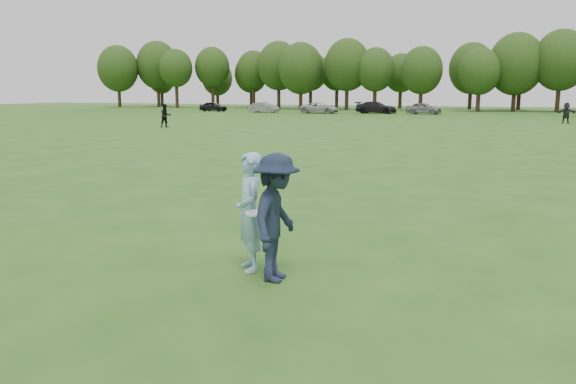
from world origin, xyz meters
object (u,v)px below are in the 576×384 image
Objects in this scene: defender at (276,218)px; player_far_a at (166,116)px; car_c at (320,108)px; car_d at (376,108)px; car_b at (264,107)px; car_e at (424,108)px; player_far_d at (566,113)px; car_a at (213,107)px; thrower at (250,212)px.

defender is 1.06× the size of player_far_a.
car_d is (6.58, 2.35, 0.07)m from car_c.
car_d is (8.43, 32.93, -0.15)m from player_far_a.
car_b is at bearing 46.25° from player_far_a.
car_e is (20.00, 2.28, 0.04)m from car_b.
car_c is (7.58, 0.19, 0.01)m from car_b.
player_far_d is at bearing -129.64° from car_e.
car_a is 0.80× the size of car_c.
car_d is at bearing 21.21° from player_far_a.
player_far_d is at bearing -13.32° from defender.
car_b is at bearing -98.66° from car_a.
thrower reaches higher than player_far_d.
player_far_d is 36.66m from car_b.
car_d is (14.16, 2.54, 0.07)m from car_b.
thrower is 0.97× the size of defender.
car_b reaches higher than car_a.
car_c is 12.60m from car_e.
car_d is at bearing 94.46° from car_e.
defender reaches higher than car_e.
player_far_d is 0.45× the size of car_b.
car_a is at bearing 59.34° from player_far_a.
car_a is 28.39m from car_e.
car_e is (-6.83, 61.36, -0.21)m from thrower.
defender is at bearing -148.58° from car_b.
player_far_a is 30.64m from car_c.
thrower is 0.44× the size of car_e.
player_far_a reaches higher than car_c.
player_far_d is at bearing -123.07° from car_d.
thrower is at bearing -164.04° from car_d.
car_e reaches higher than car_a.
player_far_a is 0.46× the size of car_a.
car_e is at bearing -86.25° from car_a.
car_e is (12.43, 2.09, 0.04)m from car_c.
defender reaches higher than player_far_d.
player_far_d reaches higher than car_b.
car_b is 0.97× the size of car_e.
thrower is at bearing -148.93° from car_b.
defender reaches higher than car_b.
player_far_d reaches higher than player_far_a.
car_c is at bearing -81.89° from car_b.
car_d is at bearing -72.48° from car_c.
car_c is 1.16× the size of car_e.
car_d is (-12.67, 61.62, -0.18)m from thrower.
car_a is 16.03m from car_c.
defender is 36.19m from player_far_a.
car_e is (-14.32, 15.16, -0.19)m from player_far_d.
player_far_a is at bearing 174.43° from car_c.
player_far_d is 0.47× the size of car_a.
thrower is at bearing -166.66° from car_e.
car_a is at bearing 170.87° from thrower.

